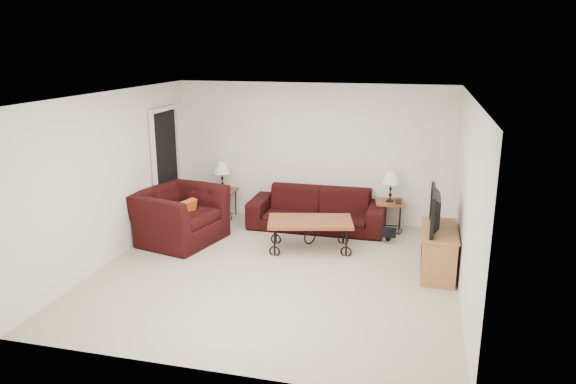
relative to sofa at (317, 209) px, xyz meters
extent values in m
plane|color=#B9B09E|center=(-0.19, -2.02, -0.35)|extent=(5.00, 5.00, 0.00)
cube|color=white|center=(-0.19, 0.48, 0.90)|extent=(5.00, 0.02, 2.50)
cube|color=white|center=(-0.19, -4.52, 0.90)|extent=(5.00, 0.02, 2.50)
cube|color=white|center=(-2.69, -2.02, 0.90)|extent=(0.02, 5.00, 2.50)
cube|color=white|center=(2.31, -2.02, 0.90)|extent=(0.02, 5.00, 2.50)
plane|color=white|center=(-0.19, -2.02, 2.15)|extent=(5.00, 5.00, 0.00)
cube|color=black|center=(-2.66, -0.37, 0.67)|extent=(0.08, 0.94, 2.04)
imported|color=black|center=(0.00, 0.00, 0.00)|extent=(2.37, 0.93, 0.69)
cube|color=brown|center=(-1.83, 0.18, -0.08)|extent=(0.50, 0.50, 0.53)
cube|color=brown|center=(1.25, 0.18, -0.08)|extent=(0.55, 0.55, 0.53)
cube|color=black|center=(-1.98, 0.03, 0.23)|extent=(0.11, 0.03, 0.09)
cube|color=black|center=(1.40, 0.03, 0.23)|extent=(0.11, 0.02, 0.09)
cube|color=brown|center=(0.09, -1.04, -0.10)|extent=(1.44, 0.99, 0.49)
imported|color=black|center=(-2.07, -1.18, 0.09)|extent=(1.46, 1.58, 0.87)
cube|color=#B93E17|center=(-1.92, -1.23, 0.17)|extent=(0.19, 0.41, 0.39)
cube|color=#C37948|center=(2.04, -1.49, -0.02)|extent=(0.45, 1.09, 0.65)
imported|color=black|center=(2.02, -1.49, 0.59)|extent=(0.13, 0.98, 0.56)
ellipsoid|color=black|center=(1.28, -0.38, -0.10)|extent=(0.39, 0.30, 0.50)
camera|label=1|loc=(1.71, -8.88, 2.80)|focal=33.54mm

